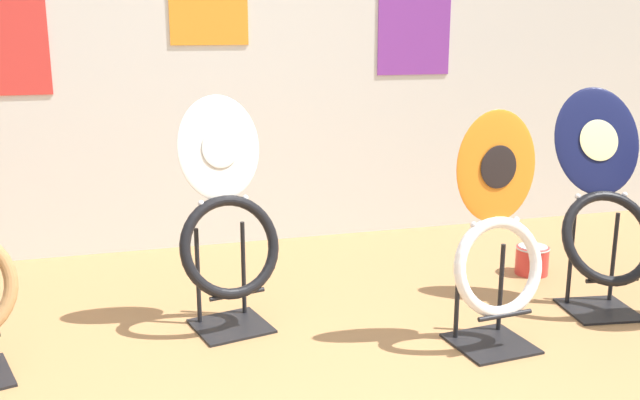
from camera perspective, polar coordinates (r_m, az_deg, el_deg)
name	(u,v)px	position (r m, az deg, el deg)	size (l,w,h in m)	color
wall_back	(200,1)	(3.84, -9.58, 15.44)	(8.00, 0.07, 2.60)	silver
toilet_seat_display_navy_moon	(603,207)	(3.18, 21.73, -0.52)	(0.44, 0.42, 0.93)	black
toilet_seat_display_white_plain	(227,221)	(2.78, -7.48, -1.70)	(0.43, 0.34, 0.92)	black
toilet_seat_display_orange_sun	(497,248)	(2.69, 13.98, -3.73)	(0.38, 0.31, 0.89)	black
paint_can	(532,259)	(3.62, 16.60, -4.54)	(0.16, 0.16, 0.14)	red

